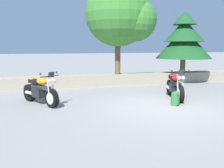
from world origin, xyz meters
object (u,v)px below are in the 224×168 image
at_px(leafy_tree_far_left, 122,15).
at_px(pine_tree_mid_left, 184,39).
at_px(rider_backpack, 175,98).
at_px(motorcycle_red_centre, 175,86).
at_px(motorcycle_orange_near_left, 40,90).

distance_m(leafy_tree_far_left, pine_tree_mid_left, 3.77).
xyz_separation_m(leafy_tree_far_left, pine_tree_mid_left, (3.60, -0.00, -1.11)).
bearing_deg(leafy_tree_far_left, pine_tree_mid_left, -0.05).
relative_size(rider_backpack, pine_tree_mid_left, 0.14).
distance_m(motorcycle_red_centre, pine_tree_mid_left, 4.90).
xyz_separation_m(motorcycle_red_centre, rider_backpack, (-0.56, -0.96, -0.24)).
height_order(motorcycle_orange_near_left, rider_backpack, motorcycle_orange_near_left).
bearing_deg(motorcycle_red_centre, motorcycle_orange_near_left, 174.70).
distance_m(rider_backpack, leafy_tree_far_left, 5.68).
relative_size(motorcycle_red_centre, leafy_tree_far_left, 0.43).
height_order(motorcycle_orange_near_left, motorcycle_red_centre, same).
distance_m(motorcycle_orange_near_left, motorcycle_red_centre, 4.97).
height_order(motorcycle_red_centre, pine_tree_mid_left, pine_tree_mid_left).
bearing_deg(leafy_tree_far_left, motorcycle_orange_near_left, -141.17).
relative_size(motorcycle_orange_near_left, rider_backpack, 3.93).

